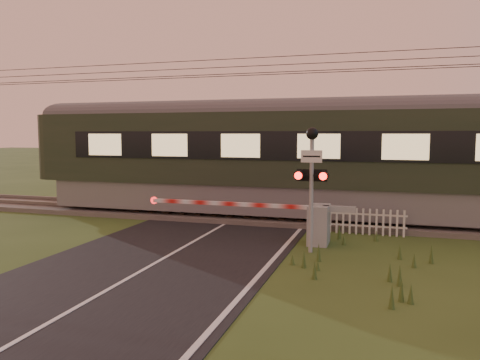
% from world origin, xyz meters
% --- Properties ---
extents(ground, '(160.00, 160.00, 0.00)m').
position_xyz_m(ground, '(0.00, 0.00, 0.00)').
color(ground, '#344B1C').
rests_on(ground, ground).
extents(road, '(6.00, 140.00, 0.03)m').
position_xyz_m(road, '(0.02, -0.23, 0.01)').
color(road, black).
rests_on(road, ground).
extents(track_bed, '(140.00, 3.40, 0.39)m').
position_xyz_m(track_bed, '(0.00, 6.50, 0.07)').
color(track_bed, '#47423D').
rests_on(track_bed, ground).
extents(overhead_wires, '(120.00, 0.62, 0.62)m').
position_xyz_m(overhead_wires, '(0.00, 6.50, 5.72)').
color(overhead_wires, black).
rests_on(overhead_wires, ground).
extents(boom_gate, '(6.57, 0.90, 1.20)m').
position_xyz_m(boom_gate, '(3.36, 2.88, 0.65)').
color(boom_gate, gray).
rests_on(boom_gate, ground).
extents(crossing_signal, '(0.87, 0.36, 3.43)m').
position_xyz_m(crossing_signal, '(3.54, 1.85, 2.36)').
color(crossing_signal, gray).
rests_on(crossing_signal, ground).
extents(picket_fence, '(2.72, 0.07, 0.86)m').
position_xyz_m(picket_fence, '(4.82, 4.60, 0.43)').
color(picket_fence, silver).
rests_on(picket_fence, ground).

